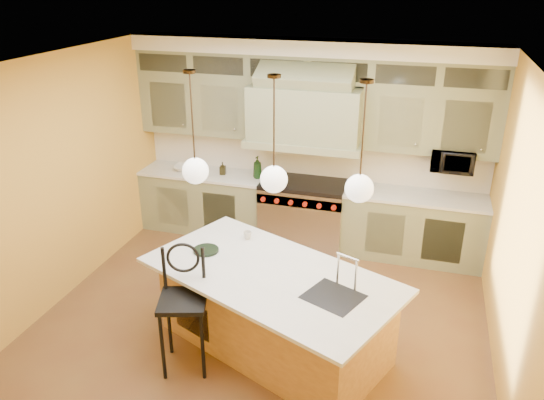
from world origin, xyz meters
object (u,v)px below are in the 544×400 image
(counter_stool, at_px, (183,301))
(microwave, at_px, (452,160))
(range, at_px, (303,212))
(kitchen_island, at_px, (274,309))

(counter_stool, bearing_deg, microwave, 33.56)
(counter_stool, height_order, microwave, microwave)
(range, bearing_deg, microwave, 3.12)
(kitchen_island, height_order, microwave, microwave)
(range, height_order, counter_stool, counter_stool)
(range, relative_size, microwave, 2.21)
(kitchen_island, bearing_deg, microwave, 79.08)
(range, bearing_deg, counter_stool, -100.11)
(counter_stool, distance_m, microwave, 3.96)
(microwave, bearing_deg, kitchen_island, -124.08)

